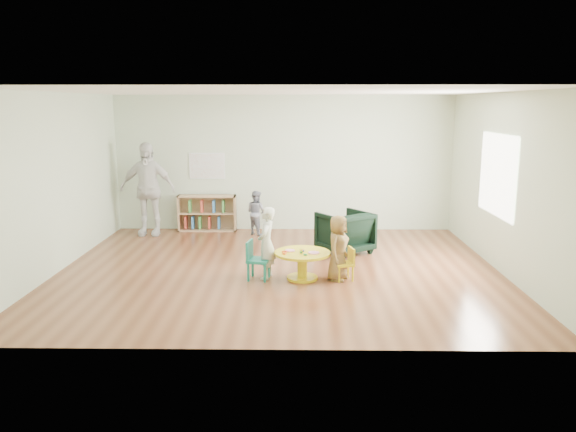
% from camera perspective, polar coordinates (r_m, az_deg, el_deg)
% --- Properties ---
extents(room, '(7.10, 7.00, 2.80)m').
position_cam_1_polar(room, '(8.71, -0.84, 6.55)').
color(room, brown).
rests_on(room, ground).
extents(activity_table, '(0.85, 0.85, 0.47)m').
position_cam_1_polar(activity_table, '(8.51, 1.47, -4.51)').
color(activity_table, gold).
rests_on(activity_table, ground).
extents(kid_chair_left, '(0.37, 0.37, 0.60)m').
position_cam_1_polar(kid_chair_left, '(8.51, -3.31, -4.35)').
color(kid_chair_left, '#167D69').
rests_on(kid_chair_left, ground).
extents(kid_chair_right, '(0.32, 0.32, 0.50)m').
position_cam_1_polar(kid_chair_right, '(8.53, 5.94, -4.74)').
color(kid_chair_right, gold).
rests_on(kid_chair_right, ground).
extents(bookshelf, '(1.20, 0.30, 0.75)m').
position_cam_1_polar(bookshelf, '(11.90, -8.25, 0.29)').
color(bookshelf, tan).
rests_on(bookshelf, ground).
extents(alphabet_poster, '(0.74, 0.01, 0.54)m').
position_cam_1_polar(alphabet_poster, '(11.87, -8.23, 5.07)').
color(alphabet_poster, white).
rests_on(alphabet_poster, ground).
extents(armchair, '(1.13, 1.13, 0.75)m').
position_cam_1_polar(armchair, '(10.05, 5.81, -1.64)').
color(armchair, black).
rests_on(armchair, ground).
extents(child_left, '(0.32, 0.44, 1.10)m').
position_cam_1_polar(child_left, '(8.49, -2.20, -2.76)').
color(child_left, silver).
rests_on(child_left, ground).
extents(child_right, '(0.48, 0.57, 0.99)m').
position_cam_1_polar(child_right, '(8.46, 5.11, -3.24)').
color(child_right, gold).
rests_on(child_right, ground).
extents(toddler, '(0.55, 0.55, 0.90)m').
position_cam_1_polar(toddler, '(11.41, -3.24, 0.35)').
color(toddler, '#1A2543').
rests_on(toddler, ground).
extents(adult_caretaker, '(1.11, 0.48, 1.88)m').
position_cam_1_polar(adult_caretaker, '(11.62, -14.10, 2.67)').
color(adult_caretaker, white).
rests_on(adult_caretaker, ground).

